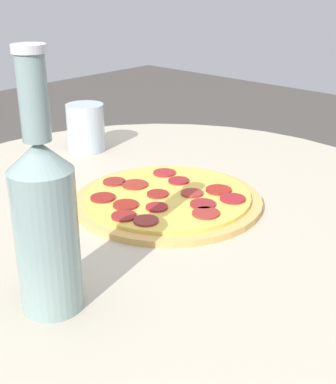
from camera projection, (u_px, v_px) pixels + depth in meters
name	position (u px, v px, depth m)	size (l,w,h in m)	color
table	(160.00, 290.00, 0.96)	(0.93, 0.93, 0.71)	#B2A893
pizza	(168.00, 199.00, 0.86)	(0.30, 0.30, 0.02)	tan
beer_bottle	(45.00, 218.00, 0.56)	(0.07, 0.07, 0.29)	gray
drinking_glass	(86.00, 128.00, 1.11)	(0.08, 0.08, 0.10)	#ADBCC6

